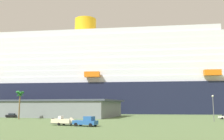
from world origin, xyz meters
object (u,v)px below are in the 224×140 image
object	(u,v)px
pickup_truck	(86,122)
small_boat_on_trailer	(65,121)
street_lamp	(213,104)
cruise_ship	(148,81)
parked_car_black_coupe	(12,115)
palm_tree	(20,96)

from	to	relation	value
pickup_truck	small_boat_on_trailer	world-z (taller)	pickup_truck
street_lamp	cruise_ship	bearing A→B (deg)	108.77
small_boat_on_trailer	parked_car_black_coupe	bearing A→B (deg)	139.36
pickup_truck	small_boat_on_trailer	xyz separation A→B (m)	(-5.60, 1.26, -0.08)
pickup_truck	palm_tree	world-z (taller)	palm_tree
cruise_ship	pickup_truck	distance (m)	92.89
small_boat_on_trailer	street_lamp	xyz separation A→B (m)	(36.33, 21.42, 3.97)
small_boat_on_trailer	palm_tree	bearing A→B (deg)	141.03
small_boat_on_trailer	street_lamp	bearing A→B (deg)	30.53
small_boat_on_trailer	street_lamp	distance (m)	42.36
pickup_truck	street_lamp	bearing A→B (deg)	36.43
pickup_truck	street_lamp	distance (m)	38.39
street_lamp	parked_car_black_coupe	bearing A→B (deg)	174.31
palm_tree	parked_car_black_coupe	bearing A→B (deg)	134.73
cruise_ship	palm_tree	size ratio (longest dim) A/B	32.74
pickup_truck	street_lamp	xyz separation A→B (m)	(30.73, 22.68, 3.89)
parked_car_black_coupe	small_boat_on_trailer	bearing A→B (deg)	-40.64
cruise_ship	parked_car_black_coupe	size ratio (longest dim) A/B	71.38
cruise_ship	palm_tree	xyz separation A→B (m)	(-38.05, -69.46, -11.12)
palm_tree	parked_car_black_coupe	world-z (taller)	palm_tree
palm_tree	street_lamp	xyz separation A→B (m)	(61.22, 1.29, -2.78)
small_boat_on_trailer	palm_tree	xyz separation A→B (m)	(-24.88, 20.13, 6.75)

